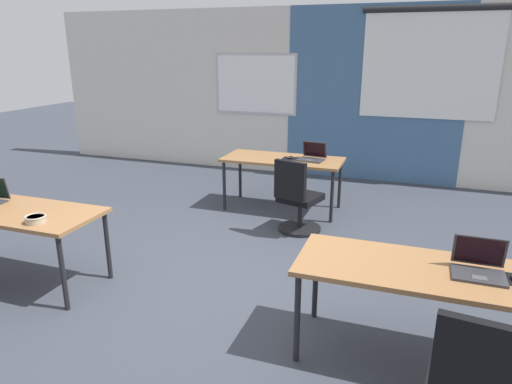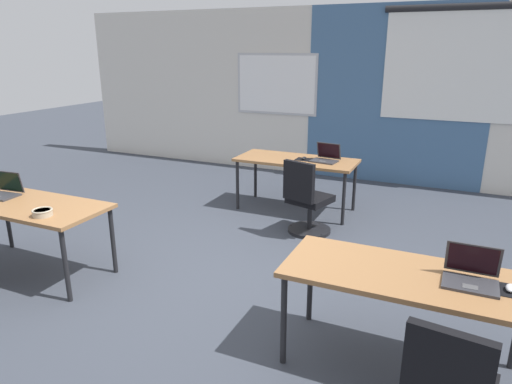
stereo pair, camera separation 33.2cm
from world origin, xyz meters
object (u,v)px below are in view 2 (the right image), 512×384
Objects in this scene: desk_near_right at (404,281)px; laptop_near_right_end at (471,275)px; desk_near_left at (28,209)px; mouse_far_right at (304,158)px; mouse_near_right_end at (511,288)px; chair_far_right at (307,204)px; laptop_near_left_end at (3,191)px; snack_bowl at (42,212)px; laptop_far_right at (326,157)px; desk_far_center at (296,163)px.

laptop_near_right_end reaches higher than desk_near_right.
mouse_far_right is at bearing 56.53° from desk_near_left.
mouse_near_right_end reaches higher than desk_near_left.
chair_far_right is at bearing 134.15° from mouse_near_right_end.
chair_far_right is 3.26m from laptop_near_left_end.
chair_far_right is (-1.34, 2.04, -0.28)m from desk_near_right.
mouse_far_right is 0.30× the size of laptop_near_left_end.
snack_bowl is (-1.73, -2.24, 0.38)m from chair_far_right.
laptop_far_right is 0.29m from mouse_far_right.
mouse_near_right_end is at bearing -50.89° from mouse_far_right.
snack_bowl is at bearing -113.87° from desk_far_center.
laptop_near_left_end reaches higher than laptop_far_right.
laptop_near_left_end is at bearing 53.71° from chair_far_right.
laptop_far_right is 3.45× the size of mouse_far_right.
desk_near_left is at bearing -14.68° from laptop_near_left_end.
laptop_near_left_end is at bearing 178.94° from desk_near_right.
laptop_near_left_end is (-2.57, -1.97, 0.39)m from chair_far_right.
laptop_far_right reaches higher than desk_near_right.
desk_near_right is 3.08m from snack_bowl.
mouse_far_right is 3.44m from laptop_near_right_end.
laptop_near_right_end reaches higher than mouse_far_right.
laptop_near_left_end is (-0.41, 0.07, 0.11)m from desk_near_left.
laptop_near_left_end is (-4.53, 0.05, 0.03)m from mouse_near_right_end.
laptop_near_left_end is (-4.30, 0.03, 0.00)m from laptop_near_right_end.
laptop_far_right is at bearing 6.48° from mouse_far_right.
mouse_near_right_end is (0.62, 0.02, 0.08)m from desk_near_right.
desk_near_right is 3.30m from desk_far_center.
laptop_near_right_end reaches higher than chair_far_right.
mouse_near_right_end reaches higher than desk_near_right.
laptop_near_left_end is at bearing -179.92° from laptop_near_right_end.
laptop_near_left_end reaches higher than snack_bowl.
laptop_near_right_end is at bearing -52.20° from desk_far_center.
mouse_near_right_end is at bearing 2.17° from desk_near_right.
mouse_near_right_end is at bearing -3.29° from laptop_near_right_end.
laptop_far_right is (-1.36, 2.84, 0.11)m from desk_near_right.
chair_far_right is 2.86m from snack_bowl.
mouse_near_right_end is at bearing -47.35° from laptop_far_right.
laptop_near_right_end is (1.74, -2.00, 0.39)m from chair_far_right.
chair_far_right reaches higher than mouse_near_right_end.
laptop_near_right_end is at bearing -53.65° from mouse_far_right.
laptop_far_right is 1.04× the size of laptop_near_left_end.
laptop_far_right reaches higher than snack_bowl.
laptop_far_right is 3.30m from laptop_near_right_end.
laptop_near_right_end reaches higher than desk_near_left.
desk_far_center is at bearing 130.45° from mouse_near_right_end.
chair_far_right is at bearing 32.79° from laptop_near_left_end.
desk_near_right is at bearing -177.83° from mouse_near_right_end.
laptop_far_right is at bearing 115.57° from desk_near_right.
chair_far_right is at bearing 43.45° from desk_near_left.
mouse_far_right is at bearing 64.51° from snack_bowl.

